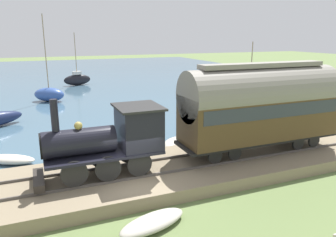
{
  "coord_description": "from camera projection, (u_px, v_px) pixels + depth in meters",
  "views": [
    {
      "loc": [
        -12.74,
        3.76,
        6.97
      ],
      "look_at": [
        7.69,
        -4.63,
        1.28
      ],
      "focal_mm": 35.0,
      "sensor_mm": 36.0,
      "label": 1
    }
  ],
  "objects": [
    {
      "name": "sailboat_yellow",
      "position": [
        249.0,
        98.0,
        33.61
      ],
      "size": [
        1.9,
        4.29,
        6.28
      ],
      "rotation": [
        0.0,
        0.0,
        -0.2
      ],
      "color": "gold",
      "rests_on": "harbor_water"
    },
    {
      "name": "beached_dinghy",
      "position": [
        153.0,
        222.0,
        12.11
      ],
      "size": [
        1.88,
        3.0,
        0.44
      ],
      "color": "#B7B2A3",
      "rests_on": "ground"
    },
    {
      "name": "rowboat_far_out",
      "position": [
        200.0,
        121.0,
        26.22
      ],
      "size": [
        1.79,
        2.55,
        0.38
      ],
      "rotation": [
        0.0,
        0.0,
        -0.4
      ],
      "color": "silver",
      "rests_on": "harbor_water"
    },
    {
      "name": "rowboat_off_pier",
      "position": [
        174.0,
        142.0,
        21.07
      ],
      "size": [
        2.39,
        2.5,
        0.44
      ],
      "rotation": [
        0.0,
        0.0,
        0.72
      ],
      "color": "#B7B2A3",
      "rests_on": "harbor_water"
    },
    {
      "name": "steam_locomotive",
      "position": [
        113.0,
        136.0,
        14.9
      ],
      "size": [
        2.32,
        5.78,
        3.65
      ],
      "color": "black",
      "rests_on": "rail_embankment"
    },
    {
      "name": "rowboat_mid_harbor",
      "position": [
        9.0,
        159.0,
        18.15
      ],
      "size": [
        2.35,
        3.1,
        0.47
      ],
      "rotation": [
        0.0,
        0.0,
        -0.51
      ],
      "color": "beige",
      "rests_on": "harbor_water"
    },
    {
      "name": "sailboat_black",
      "position": [
        77.0,
        79.0,
        46.11
      ],
      "size": [
        1.89,
        3.97,
        7.23
      ],
      "rotation": [
        0.0,
        0.0,
        0.23
      ],
      "color": "black",
      "rests_on": "harbor_water"
    },
    {
      "name": "ground_plane",
      "position": [
        137.0,
        196.0,
        14.53
      ],
      "size": [
        200.0,
        200.0,
        0.0
      ],
      "primitive_type": "plane",
      "color": "#607542"
    },
    {
      "name": "sailboat_blue",
      "position": [
        49.0,
        94.0,
        34.95
      ],
      "size": [
        3.21,
        3.72,
        9.0
      ],
      "rotation": [
        0.0,
        0.0,
        -0.55
      ],
      "color": "#335199",
      "rests_on": "harbor_water"
    },
    {
      "name": "passenger_coach",
      "position": [
        261.0,
        104.0,
        17.66
      ],
      "size": [
        2.62,
        9.23,
        4.81
      ],
      "color": "black",
      "rests_on": "rail_embankment"
    },
    {
      "name": "harbor_water",
      "position": [
        58.0,
        78.0,
        54.3
      ],
      "size": [
        80.0,
        80.0,
        0.01
      ],
      "color": "#426075",
      "rests_on": "ground"
    },
    {
      "name": "rail_embankment",
      "position": [
        129.0,
        178.0,
        15.68
      ],
      "size": [
        5.45,
        56.0,
        0.72
      ],
      "color": "#84755B",
      "rests_on": "ground"
    }
  ]
}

